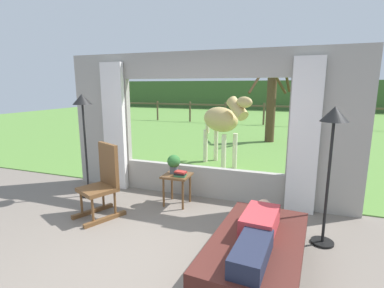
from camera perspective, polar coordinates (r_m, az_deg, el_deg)
The scene contains 17 objects.
ground_plane at distance 3.55m, azimuth -10.75°, elevation -22.57°, with size 12.00×12.00×0.00m, color #70665B.
back_wall_with_window at distance 5.07m, azimuth 1.77°, elevation 3.18°, with size 5.20×0.12×2.55m.
curtain_panel_left at distance 5.71m, azimuth -15.06°, elevation 3.21°, with size 0.44×0.10×2.40m, color silver.
curtain_panel_right at distance 4.70m, azimuth 21.20°, elevation 1.13°, with size 0.44×0.10×2.40m, color silver.
outdoor_pasture_lawn at distance 15.87m, azimuth 14.12°, elevation 3.95°, with size 36.00×21.68×0.02m, color #568438.
distant_hill_ridge at distance 25.57m, azimuth 16.60°, elevation 9.20°, with size 36.00×2.00×2.40m, color #3C5A2E.
recliner_sofa at distance 3.34m, azimuth 12.67°, elevation -20.59°, with size 1.03×1.76×0.42m.
reclining_person at distance 3.15m, azimuth 12.80°, elevation -16.36°, with size 0.39×1.44×0.22m.
rocking_chair at distance 4.64m, azimuth -17.12°, elevation -7.05°, with size 0.70×0.81×1.12m.
side_table at distance 4.88m, azimuth -2.98°, elevation -7.12°, with size 0.44×0.44×0.52m.
potted_plant at distance 4.88m, azimuth -3.61°, elevation -3.72°, with size 0.22×0.22×0.32m.
book_stack at distance 4.75m, azimuth -2.32°, elevation -5.90°, with size 0.20×0.16×0.09m.
floor_lamp_left at distance 5.37m, azimuth -20.68°, elevation 5.45°, with size 0.32×0.32×1.84m.
floor_lamp_right at distance 3.80m, azimuth 25.98°, elevation 1.64°, with size 0.32×0.32×1.74m.
horse at distance 7.05m, azimuth 5.94°, elevation 4.67°, with size 1.57×1.48×1.73m.
pasture_tree at distance 10.53m, azimuth 15.35°, elevation 7.83°, with size 1.41×1.42×2.84m.
pasture_fence_line at distance 15.18m, azimuth 14.01°, elevation 6.42°, with size 16.10×0.10×1.10m.
Camera 1 is at (1.56, -2.51, 1.97)m, focal length 27.05 mm.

